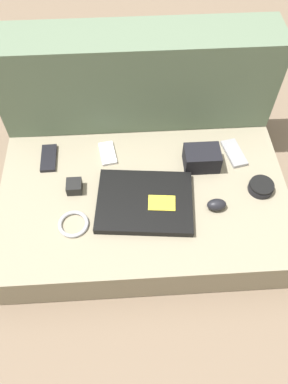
{
  "coord_description": "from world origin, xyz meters",
  "views": [
    {
      "loc": [
        -0.04,
        -0.73,
        1.23
      ],
      "look_at": [
        0.0,
        0.0,
        0.18
      ],
      "focal_mm": 35.0,
      "sensor_mm": 36.0,
      "label": 1
    }
  ],
  "objects_px": {
    "laptop": "(145,202)",
    "computer_mouse": "(217,205)",
    "camera_pouch": "(202,158)",
    "phone_black": "(108,153)",
    "speaker_puck": "(261,188)",
    "phone_silver": "(49,158)",
    "charger_brick": "(74,186)",
    "phone_small": "(234,153)"
  },
  "relations": [
    {
      "from": "computer_mouse",
      "to": "phone_silver",
      "type": "distance_m",
      "value": 0.63
    },
    {
      "from": "phone_silver",
      "to": "charger_brick",
      "type": "distance_m",
      "value": 0.18
    },
    {
      "from": "camera_pouch",
      "to": "laptop",
      "type": "bearing_deg",
      "value": -143.38
    },
    {
      "from": "laptop",
      "to": "computer_mouse",
      "type": "distance_m",
      "value": 0.24
    },
    {
      "from": "computer_mouse",
      "to": "speaker_puck",
      "type": "relative_size",
      "value": 0.76
    },
    {
      "from": "computer_mouse",
      "to": "phone_small",
      "type": "height_order",
      "value": "computer_mouse"
    },
    {
      "from": "phone_small",
      "to": "laptop",
      "type": "bearing_deg",
      "value": -161.58
    },
    {
      "from": "phone_black",
      "to": "camera_pouch",
      "type": "bearing_deg",
      "value": -21.15
    },
    {
      "from": "laptop",
      "to": "speaker_puck",
      "type": "xyz_separation_m",
      "value": [
        0.41,
        0.03,
        0.0
      ]
    },
    {
      "from": "phone_black",
      "to": "phone_small",
      "type": "distance_m",
      "value": 0.47
    },
    {
      "from": "computer_mouse",
      "to": "camera_pouch",
      "type": "distance_m",
      "value": 0.19
    },
    {
      "from": "phone_silver",
      "to": "charger_brick",
      "type": "relative_size",
      "value": 2.3
    },
    {
      "from": "phone_black",
      "to": "camera_pouch",
      "type": "distance_m",
      "value": 0.35
    },
    {
      "from": "speaker_puck",
      "to": "phone_silver",
      "type": "xyz_separation_m",
      "value": [
        -0.75,
        0.19,
        -0.01
      ]
    },
    {
      "from": "phone_silver",
      "to": "phone_small",
      "type": "relative_size",
      "value": 0.91
    },
    {
      "from": "computer_mouse",
      "to": "speaker_puck",
      "type": "bearing_deg",
      "value": 18.59
    },
    {
      "from": "phone_small",
      "to": "charger_brick",
      "type": "height_order",
      "value": "charger_brick"
    },
    {
      "from": "phone_black",
      "to": "camera_pouch",
      "type": "relative_size",
      "value": 0.91
    },
    {
      "from": "phone_black",
      "to": "laptop",
      "type": "bearing_deg",
      "value": -70.53
    },
    {
      "from": "phone_silver",
      "to": "phone_black",
      "type": "bearing_deg",
      "value": 1.48
    },
    {
      "from": "phone_black",
      "to": "computer_mouse",
      "type": "bearing_deg",
      "value": -44.87
    },
    {
      "from": "phone_black",
      "to": "charger_brick",
      "type": "height_order",
      "value": "charger_brick"
    },
    {
      "from": "computer_mouse",
      "to": "camera_pouch",
      "type": "xyz_separation_m",
      "value": [
        -0.02,
        0.19,
        0.02
      ]
    },
    {
      "from": "phone_silver",
      "to": "charger_brick",
      "type": "bearing_deg",
      "value": -56.15
    },
    {
      "from": "camera_pouch",
      "to": "charger_brick",
      "type": "bearing_deg",
      "value": -169.52
    },
    {
      "from": "phone_silver",
      "to": "phone_small",
      "type": "bearing_deg",
      "value": -2.89
    },
    {
      "from": "camera_pouch",
      "to": "phone_black",
      "type": "bearing_deg",
      "value": 168.11
    },
    {
      "from": "computer_mouse",
      "to": "charger_brick",
      "type": "relative_size",
      "value": 1.22
    },
    {
      "from": "phone_small",
      "to": "charger_brick",
      "type": "xyz_separation_m",
      "value": [
        -0.59,
        -0.13,
        0.01
      ]
    },
    {
      "from": "laptop",
      "to": "phone_small",
      "type": "xyz_separation_m",
      "value": [
        0.35,
        0.2,
        -0.01
      ]
    },
    {
      "from": "charger_brick",
      "to": "speaker_puck",
      "type": "bearing_deg",
      "value": -3.78
    },
    {
      "from": "computer_mouse",
      "to": "charger_brick",
      "type": "bearing_deg",
      "value": 165.93
    },
    {
      "from": "computer_mouse",
      "to": "phone_black",
      "type": "xyz_separation_m",
      "value": [
        -0.36,
        0.26,
        -0.01
      ]
    },
    {
      "from": "computer_mouse",
      "to": "phone_black",
      "type": "bearing_deg",
      "value": 142.66
    },
    {
      "from": "speaker_puck",
      "to": "camera_pouch",
      "type": "height_order",
      "value": "camera_pouch"
    },
    {
      "from": "phone_small",
      "to": "camera_pouch",
      "type": "xyz_separation_m",
      "value": [
        -0.13,
        -0.04,
        0.03
      ]
    },
    {
      "from": "computer_mouse",
      "to": "phone_silver",
      "type": "xyz_separation_m",
      "value": [
        -0.58,
        0.25,
        -0.01
      ]
    },
    {
      "from": "computer_mouse",
      "to": "phone_small",
      "type": "bearing_deg",
      "value": 63.32
    },
    {
      "from": "laptop",
      "to": "speaker_puck",
      "type": "relative_size",
      "value": 3.93
    },
    {
      "from": "phone_silver",
      "to": "camera_pouch",
      "type": "distance_m",
      "value": 0.56
    },
    {
      "from": "laptop",
      "to": "computer_mouse",
      "type": "height_order",
      "value": "computer_mouse"
    },
    {
      "from": "computer_mouse",
      "to": "phone_silver",
      "type": "relative_size",
      "value": 0.53
    }
  ]
}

